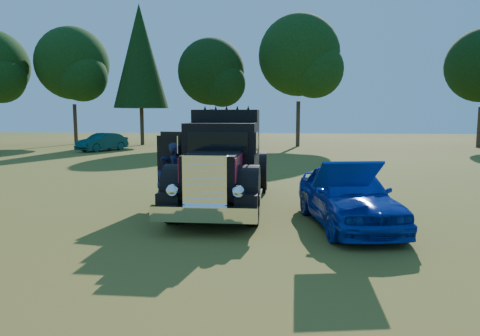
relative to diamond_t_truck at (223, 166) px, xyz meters
name	(u,v)px	position (x,y,z in m)	size (l,w,h in m)	color
ground	(177,231)	(-0.74, -2.86, -1.28)	(120.00, 120.00, 0.00)	#3C5017
treeline	(249,61)	(-1.25, 26.06, 6.40)	(72.10, 19.12, 13.84)	#2D2116
diamond_t_truck	(223,166)	(0.00, 0.00, 0.00)	(3.37, 7.16, 3.00)	black
hotrod_coupe	(348,196)	(3.48, -1.89, -0.49)	(2.60, 4.83, 1.89)	#070CA9
spectator_near	(177,175)	(-1.39, -0.19, -0.28)	(0.73, 0.48, 2.00)	#1A233E
spectator_far	(167,183)	(-1.66, -0.36, -0.48)	(0.78, 0.61, 1.61)	#22344F
distant_teal_car	(102,142)	(-12.67, 20.39, -0.57)	(1.51, 4.33, 1.43)	#0A2E3F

